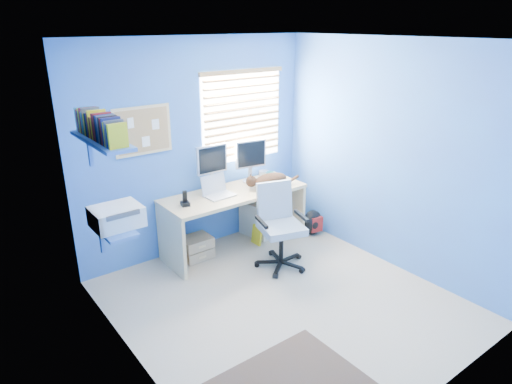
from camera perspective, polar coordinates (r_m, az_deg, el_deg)
floor at (r=4.70m, az=3.44°, el=-13.56°), size 3.00×3.20×0.00m
ceiling at (r=3.90m, az=4.26°, el=18.50°), size 3.00×3.20×0.00m
wall_back at (r=5.39m, az=-7.44°, el=5.49°), size 3.00×0.01×2.50m
wall_front at (r=3.21m, az=22.97°, el=-6.83°), size 3.00×0.01×2.50m
wall_left at (r=3.41m, az=-15.68°, el=-4.26°), size 0.01×3.20×2.50m
wall_right at (r=5.20m, az=16.44°, el=4.26°), size 0.01×3.20×2.50m
desk at (r=5.55m, az=-2.68°, el=-3.56°), size 1.76×0.65×0.74m
laptop at (r=5.25m, az=-4.59°, el=0.60°), size 0.34×0.28×0.22m
monitor_left at (r=5.45m, az=-5.60°, el=3.13°), size 0.40×0.13×0.54m
monitor_right at (r=5.65m, az=-0.77°, el=3.85°), size 0.42×0.19×0.54m
phone at (r=5.04m, az=-8.88°, el=-0.77°), size 0.11×0.13×0.17m
mug at (r=5.81m, az=1.78°, el=2.03°), size 0.10×0.09×0.10m
cd_spindle at (r=5.95m, az=0.96°, el=2.35°), size 0.13×0.13×0.07m
cat at (r=5.54m, az=1.83°, el=1.48°), size 0.52×0.38×0.17m
tower_pc at (r=5.92m, az=0.00°, el=-3.46°), size 0.27×0.47×0.45m
drawer_boxes at (r=5.46m, az=-7.47°, el=-6.87°), size 0.35×0.28×0.27m
yellow_book at (r=5.74m, az=0.10°, el=-5.41°), size 0.03×0.17×0.24m
backpack at (r=6.03m, az=7.05°, el=-3.78°), size 0.33×0.28×0.33m
office_chair at (r=5.19m, az=2.97°, el=-5.55°), size 0.69×0.69×0.95m
window_blinds at (r=5.63m, az=-1.63°, el=9.45°), size 1.15×0.05×1.10m
corkboard at (r=5.02m, az=-13.96°, el=7.46°), size 0.64×0.02×0.52m
wall_shelves at (r=4.05m, az=-18.07°, el=2.27°), size 0.42×0.90×1.05m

